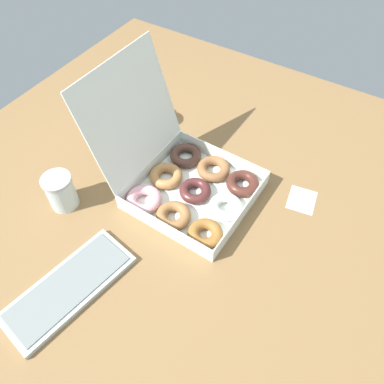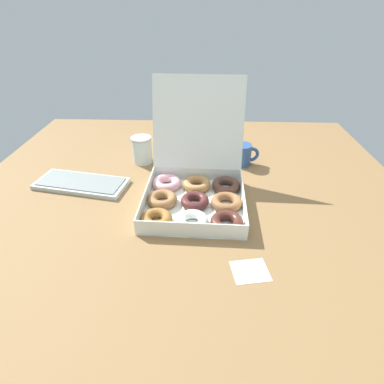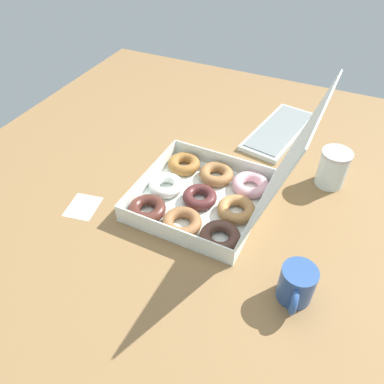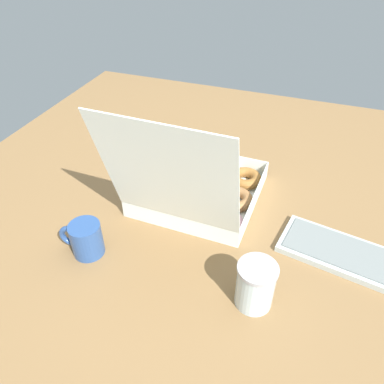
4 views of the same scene
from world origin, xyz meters
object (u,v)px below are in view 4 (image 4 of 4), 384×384
coffee_mug (85,238)px  keyboard (350,256)px  donut_box (197,190)px  glass_jar (255,285)px

coffee_mug → keyboard: bearing=-162.3°
donut_box → keyboard: bearing=168.4°
donut_box → coffee_mug: size_ratio=3.97×
keyboard → coffee_mug: 72.22cm
coffee_mug → glass_jar: 46.87cm
donut_box → keyboard: (-47.41, 9.69, -3.13)cm
coffee_mug → donut_box: bearing=-124.0°
donut_box → coffee_mug: bearing=56.0°
glass_jar → keyboard: bearing=-134.3°
keyboard → glass_jar: (21.86, 22.39, 5.22)cm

